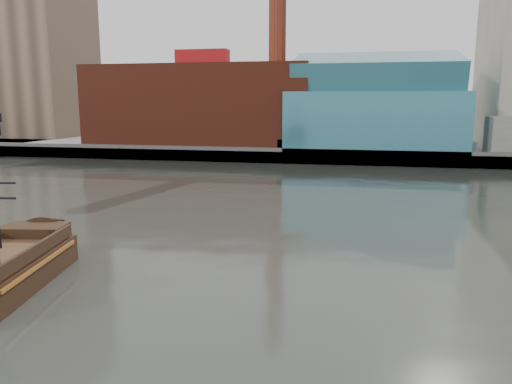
# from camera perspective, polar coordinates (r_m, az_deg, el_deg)

# --- Properties ---
(ground) EXTENTS (400.00, 400.00, 0.00)m
(ground) POSITION_cam_1_polar(r_m,az_deg,el_deg) (24.80, -8.72, -14.58)
(ground) COLOR #2B2E28
(ground) RESTS_ON ground
(promenade_far) EXTENTS (220.00, 60.00, 2.00)m
(promenade_far) POSITION_cam_1_polar(r_m,az_deg,el_deg) (113.66, 7.90, 5.48)
(promenade_far) COLOR slate
(promenade_far) RESTS_ON ground
(seawall) EXTENTS (220.00, 1.00, 2.60)m
(seawall) POSITION_cam_1_polar(r_m,az_deg,el_deg) (84.36, 6.41, 4.07)
(seawall) COLOR #4C4C49
(seawall) RESTS_ON ground
(skyline) EXTENTS (149.00, 45.00, 62.00)m
(skyline) POSITION_cam_1_polar(r_m,az_deg,el_deg) (106.52, 10.85, 17.78)
(skyline) COLOR #796048
(skyline) RESTS_ON promenade_far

